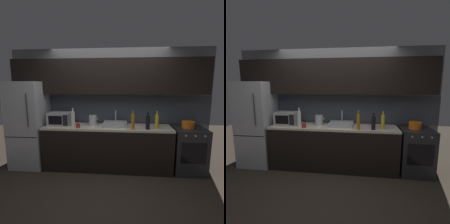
# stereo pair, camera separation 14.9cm
# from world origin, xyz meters

# --- Properties ---
(ground_plane) EXTENTS (10.00, 10.00, 0.00)m
(ground_plane) POSITION_xyz_m (0.00, 0.00, 0.00)
(ground_plane) COLOR #2D261E
(back_wall) EXTENTS (4.32, 0.44, 2.50)m
(back_wall) POSITION_xyz_m (0.00, 1.20, 1.55)
(back_wall) COLOR slate
(back_wall) RESTS_ON ground
(counter_run) EXTENTS (2.58, 0.60, 0.90)m
(counter_run) POSITION_xyz_m (0.00, 0.90, 0.45)
(counter_run) COLOR black
(counter_run) RESTS_ON ground
(refrigerator) EXTENTS (0.68, 0.69, 1.80)m
(refrigerator) POSITION_xyz_m (-1.67, 0.90, 0.90)
(refrigerator) COLOR #ADAFB5
(refrigerator) RESTS_ON ground
(oven_range) EXTENTS (0.60, 0.62, 0.90)m
(oven_range) POSITION_xyz_m (1.63, 0.90, 0.45)
(oven_range) COLOR #232326
(oven_range) RESTS_ON ground
(microwave) EXTENTS (0.46, 0.35, 0.27)m
(microwave) POSITION_xyz_m (-0.99, 0.92, 1.04)
(microwave) COLOR #A8AAAF
(microwave) RESTS_ON counter_run
(sink_basin) EXTENTS (0.48, 0.38, 0.30)m
(sink_basin) POSITION_xyz_m (0.16, 0.93, 0.94)
(sink_basin) COLOR #ADAFB5
(sink_basin) RESTS_ON counter_run
(kettle) EXTENTS (0.19, 0.16, 0.24)m
(kettle) POSITION_xyz_m (-0.31, 0.94, 1.01)
(kettle) COLOR #B7BABF
(kettle) RESTS_ON counter_run
(wine_bottle_amber) EXTENTS (0.07, 0.07, 0.37)m
(wine_bottle_amber) POSITION_xyz_m (0.51, 0.68, 1.05)
(wine_bottle_amber) COLOR #B27019
(wine_bottle_amber) RESTS_ON counter_run
(wine_bottle_yellow) EXTENTS (0.07, 0.07, 0.34)m
(wine_bottle_yellow) POSITION_xyz_m (0.97, 0.79, 1.04)
(wine_bottle_yellow) COLOR gold
(wine_bottle_yellow) RESTS_ON counter_run
(wine_bottle_dark) EXTENTS (0.08, 0.08, 0.32)m
(wine_bottle_dark) POSITION_xyz_m (0.79, 0.72, 1.03)
(wine_bottle_dark) COLOR black
(wine_bottle_dark) RESTS_ON counter_run
(wine_bottle_white) EXTENTS (0.07, 0.07, 0.39)m
(wine_bottle_white) POSITION_xyz_m (-0.67, 0.75, 1.06)
(wine_bottle_white) COLOR silver
(wine_bottle_white) RESTS_ON counter_run
(mug_red) EXTENTS (0.08, 0.08, 0.09)m
(mug_red) POSITION_xyz_m (-0.55, 0.70, 0.94)
(mug_red) COLOR #A82323
(mug_red) RESTS_ON counter_run
(cooking_pot) EXTENTS (0.24, 0.24, 0.13)m
(cooking_pot) POSITION_xyz_m (1.60, 0.90, 0.97)
(cooking_pot) COLOR orange
(cooking_pot) RESTS_ON oven_range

